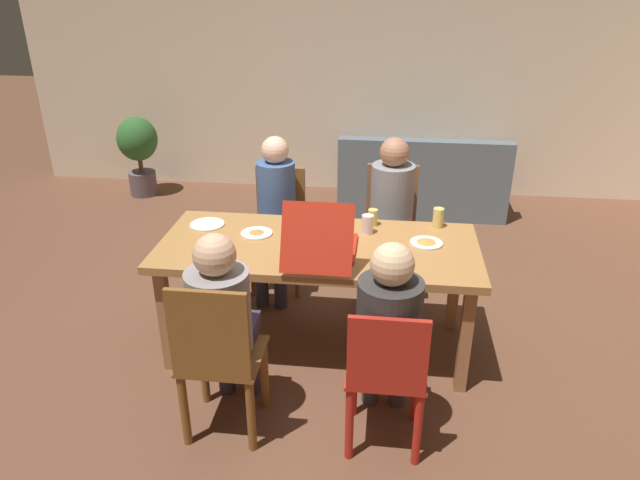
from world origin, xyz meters
TOP-DOWN VIEW (x-y plane):
  - ground_plane at (0.00, 0.00)m, footprint 20.00×20.00m
  - back_wall at (0.00, 3.23)m, footprint 7.44×0.12m
  - dining_table at (0.00, 0.00)m, footprint 2.03×0.89m
  - chair_0 at (0.46, 0.92)m, footprint 0.42×0.44m
  - person_0 at (0.46, 0.76)m, footprint 0.32×0.53m
  - chair_1 at (0.46, -0.90)m, footprint 0.41×0.39m
  - person_1 at (0.46, -0.77)m, footprint 0.33×0.51m
  - chair_2 at (-0.42, 0.87)m, footprint 0.41×0.38m
  - person_2 at (-0.42, 0.72)m, footprint 0.29×0.51m
  - chair_3 at (-0.42, -0.90)m, footprint 0.43×0.41m
  - person_3 at (-0.42, -0.76)m, footprint 0.33×0.50m
  - pizza_box_0 at (0.04, -0.12)m, footprint 0.41×0.60m
  - plate_0 at (-0.79, 0.21)m, footprint 0.23×0.23m
  - plate_1 at (0.68, 0.09)m, footprint 0.21×0.21m
  - plate_2 at (-0.42, 0.10)m, footprint 0.21×0.21m
  - drinking_glass_0 at (0.33, 0.34)m, footprint 0.07×0.07m
  - drinking_glass_1 at (0.30, 0.21)m, footprint 0.08×0.08m
  - drinking_glass_2 at (0.77, 0.37)m, footprint 0.07×0.07m
  - couch at (0.78, 2.62)m, footprint 1.72×0.80m
  - potted_plant at (-2.35, 2.69)m, footprint 0.44×0.44m

SIDE VIEW (x-z plane):
  - ground_plane at x=0.00m, z-range 0.00..0.00m
  - couch at x=0.78m, z-range -0.12..0.71m
  - chair_1 at x=0.46m, z-range 0.04..0.93m
  - chair_3 at x=-0.42m, z-range 0.02..1.01m
  - chair_2 at x=-0.42m, z-range 0.05..1.01m
  - potted_plant at x=-2.35m, z-range 0.10..0.99m
  - chair_0 at x=0.46m, z-range 0.05..1.05m
  - dining_table at x=0.00m, z-range 0.31..1.09m
  - person_1 at x=0.46m, z-range 0.11..1.31m
  - person_3 at x=-0.42m, z-range 0.11..1.31m
  - person_2 at x=-0.42m, z-range 0.10..1.35m
  - person_0 at x=0.46m, z-range 0.11..1.37m
  - plate_0 at x=-0.79m, z-range 0.78..0.79m
  - plate_2 at x=-0.42m, z-range 0.77..0.80m
  - plate_1 at x=0.68m, z-range 0.77..0.80m
  - pizza_box_0 at x=0.04m, z-range 0.63..1.03m
  - drinking_glass_0 at x=0.33m, z-range 0.78..0.89m
  - drinking_glass_1 at x=0.30m, z-range 0.78..0.90m
  - drinking_glass_2 at x=0.77m, z-range 0.78..0.91m
  - back_wall at x=0.00m, z-range 0.00..2.66m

